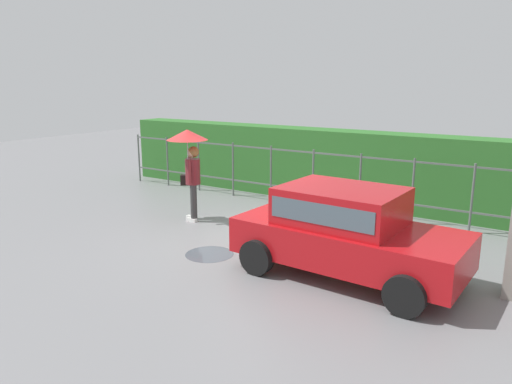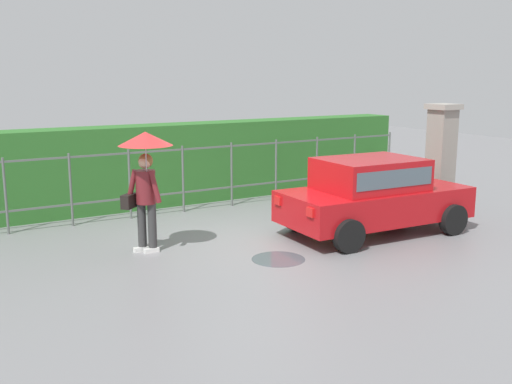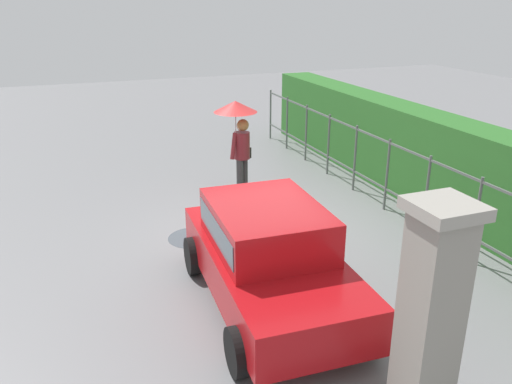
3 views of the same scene
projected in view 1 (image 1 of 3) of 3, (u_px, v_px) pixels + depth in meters
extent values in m
plane|color=slate|center=(253.00, 240.00, 9.81)|extent=(40.00, 40.00, 0.00)
cube|color=#B71116|center=(348.00, 242.00, 7.89)|extent=(3.77, 1.81, 0.60)
cube|color=#B71116|center=(341.00, 206.00, 7.84)|extent=(1.96, 1.53, 0.60)
cube|color=#4C5B66|center=(341.00, 204.00, 7.84)|extent=(1.81, 1.54, 0.33)
cylinder|color=black|center=(440.00, 260.00, 7.90)|extent=(0.61, 0.21, 0.60)
cylinder|color=black|center=(405.00, 296.00, 6.58)|extent=(0.61, 0.21, 0.60)
cylinder|color=black|center=(307.00, 232.00, 9.33)|extent=(0.61, 0.21, 0.60)
cylinder|color=black|center=(257.00, 257.00, 8.01)|extent=(0.61, 0.21, 0.60)
cube|color=red|center=(273.00, 209.00, 9.35)|extent=(0.07, 0.20, 0.16)
cube|color=red|center=(238.00, 222.00, 8.49)|extent=(0.07, 0.20, 0.16)
cylinder|color=#333333|center=(194.00, 203.00, 11.00)|extent=(0.15, 0.15, 0.86)
cylinder|color=#333333|center=(194.00, 201.00, 11.19)|extent=(0.15, 0.15, 0.86)
cube|color=white|center=(192.00, 220.00, 11.08)|extent=(0.26, 0.10, 0.08)
cube|color=white|center=(192.00, 217.00, 11.27)|extent=(0.26, 0.10, 0.08)
cylinder|color=maroon|center=(193.00, 172.00, 10.93)|extent=(0.34, 0.34, 0.58)
sphere|color=#DBAD89|center=(192.00, 153.00, 10.84)|extent=(0.22, 0.22, 0.22)
sphere|color=olive|center=(194.00, 152.00, 10.84)|extent=(0.25, 0.25, 0.25)
cylinder|color=maroon|center=(189.00, 172.00, 10.70)|extent=(0.22, 0.23, 0.56)
cylinder|color=maroon|center=(189.00, 169.00, 11.13)|extent=(0.22, 0.23, 0.56)
cylinder|color=#B2B2B7|center=(188.00, 157.00, 10.77)|extent=(0.02, 0.02, 0.77)
cone|color=red|center=(187.00, 135.00, 10.65)|extent=(0.92, 0.92, 0.23)
cube|color=black|center=(188.00, 180.00, 11.22)|extent=(0.36, 0.35, 0.24)
cylinder|color=#59605B|center=(139.00, 158.00, 15.40)|extent=(0.05, 0.05, 1.50)
cylinder|color=#59605B|center=(168.00, 161.00, 14.74)|extent=(0.05, 0.05, 1.50)
cylinder|color=#59605B|center=(199.00, 165.00, 14.07)|extent=(0.05, 0.05, 1.50)
cylinder|color=#59605B|center=(233.00, 169.00, 13.41)|extent=(0.05, 0.05, 1.50)
cylinder|color=#59605B|center=(271.00, 174.00, 12.75)|extent=(0.05, 0.05, 1.50)
cylinder|color=#59605B|center=(313.00, 179.00, 12.08)|extent=(0.05, 0.05, 1.50)
cylinder|color=#59605B|center=(360.00, 185.00, 11.42)|extent=(0.05, 0.05, 1.50)
cylinder|color=#59605B|center=(412.00, 191.00, 10.76)|extent=(0.05, 0.05, 1.50)
cylinder|color=#59605B|center=(472.00, 199.00, 10.10)|extent=(0.05, 0.05, 1.50)
cube|color=#59605B|center=(314.00, 153.00, 11.93)|extent=(12.39, 0.03, 0.04)
cube|color=#59605B|center=(313.00, 191.00, 12.15)|extent=(12.39, 0.03, 0.04)
cube|color=#2D6B28|center=(331.00, 165.00, 12.89)|extent=(13.39, 0.90, 1.90)
cylinder|color=#4C545B|center=(210.00, 254.00, 9.00)|extent=(0.91, 0.91, 0.00)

